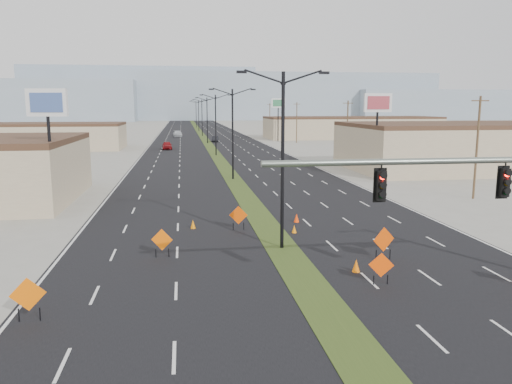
{
  "coord_description": "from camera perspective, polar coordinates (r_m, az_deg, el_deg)",
  "views": [
    {
      "loc": [
        -5.56,
        -15.4,
        8.12
      ],
      "look_at": [
        -1.38,
        12.88,
        3.2
      ],
      "focal_mm": 35.0,
      "sensor_mm": 36.0,
      "label": 1
    }
  ],
  "objects": [
    {
      "name": "streetlight_0",
      "position": [
        28.09,
        3.06,
        4.23
      ],
      "size": [
        5.15,
        0.24,
        10.02
      ],
      "color": "black",
      "rests_on": "ground"
    },
    {
      "name": "cone_3",
      "position": [
        33.81,
        -7.21,
        -3.69
      ],
      "size": [
        0.43,
        0.43,
        0.6
      ],
      "primitive_type": "cone",
      "rotation": [
        0.0,
        0.0,
        -0.2
      ],
      "color": "orange",
      "rests_on": "ground"
    },
    {
      "name": "construction_sign_2",
      "position": [
        33.06,
        -2.02,
        -2.76
      ],
      "size": [
        1.21,
        0.25,
        1.63
      ],
      "rotation": [
        0.0,
        0.0,
        -0.18
      ],
      "color": "#DC4704",
      "rests_on": "ground"
    },
    {
      "name": "utility_pole_3",
      "position": [
        147.67,
        1.58,
        8.43
      ],
      "size": [
        1.6,
        0.2,
        9.0
      ],
      "color": "#4C3823",
      "rests_on": "ground"
    },
    {
      "name": "construction_sign_0",
      "position": [
        21.15,
        -24.62,
        -10.74
      ],
      "size": [
        1.3,
        0.32,
        1.76
      ],
      "rotation": [
        0.0,
        0.0,
        0.22
      ],
      "color": "#E55E04",
      "rests_on": "ground"
    },
    {
      "name": "pole_sign_west",
      "position": [
        40.68,
        -22.73,
        8.41
      ],
      "size": [
        3.08,
        0.92,
        9.42
      ],
      "rotation": [
        0.0,
        0.0,
        -0.19
      ],
      "color": "black",
      "rests_on": "ground"
    },
    {
      "name": "cone_0",
      "position": [
        32.49,
        4.39,
        -4.25
      ],
      "size": [
        0.42,
        0.42,
        0.53
      ],
      "primitive_type": "cone",
      "rotation": [
        0.0,
        0.0,
        0.43
      ],
      "color": "orange",
      "rests_on": "ground"
    },
    {
      "name": "mesa_east",
      "position": [
        357.36,
        23.19,
        9.14
      ],
      "size": [
        160.0,
        50.0,
        18.0
      ],
      "primitive_type": "cube",
      "color": "#8799A8",
      "rests_on": "ground"
    },
    {
      "name": "mesa_backdrop",
      "position": [
        336.39,
        -12.8,
        10.88
      ],
      "size": [
        140.0,
        50.0,
        32.0
      ],
      "primitive_type": "cube",
      "color": "#8799A8",
      "rests_on": "ground"
    },
    {
      "name": "building_sw_far",
      "position": [
        103.99,
        -23.24,
        5.75
      ],
      "size": [
        30.0,
        14.0,
        4.5
      ],
      "primitive_type": "cube",
      "color": "tan",
      "rests_on": "ground"
    },
    {
      "name": "car_far",
      "position": [
        136.96,
        -8.95,
        6.59
      ],
      "size": [
        2.56,
        5.63,
        1.6
      ],
      "primitive_type": "imported",
      "rotation": [
        0.0,
        0.0,
        0.06
      ],
      "color": "silver",
      "rests_on": "ground"
    },
    {
      "name": "cone_2",
      "position": [
        35.46,
        4.65,
        -2.97
      ],
      "size": [
        0.5,
        0.5,
        0.64
      ],
      "primitive_type": "cone",
      "rotation": [
        0.0,
        0.0,
        -0.38
      ],
      "color": "#FE3B05",
      "rests_on": "ground"
    },
    {
      "name": "streetlight_6",
      "position": [
        195.5,
        -6.86,
        8.91
      ],
      "size": [
        5.15,
        0.24,
        10.02
      ],
      "color": "black",
      "rests_on": "ground"
    },
    {
      "name": "construction_sign_3",
      "position": [
        23.78,
        14.12,
        -8.23
      ],
      "size": [
        1.12,
        0.34,
        1.53
      ],
      "rotation": [
        0.0,
        0.0,
        -0.27
      ],
      "color": "#FD4805",
      "rests_on": "ground"
    },
    {
      "name": "construction_sign_1",
      "position": [
        27.62,
        -10.7,
        -5.5
      ],
      "size": [
        1.16,
        0.37,
        1.59
      ],
      "rotation": [
        0.0,
        0.0,
        -0.28
      ],
      "color": "#FF6405",
      "rests_on": "ground"
    },
    {
      "name": "mesa_center",
      "position": [
        318.73,
        -0.19,
        10.83
      ],
      "size": [
        220.0,
        50.0,
        28.0
      ],
      "primitive_type": "cube",
      "color": "#8799A8",
      "rests_on": "ground"
    },
    {
      "name": "median_strip",
      "position": [
        115.82,
        -5.66,
        5.7
      ],
      "size": [
        2.0,
        400.0,
        0.04
      ],
      "primitive_type": "cube",
      "color": "#324418",
      "rests_on": "ground"
    },
    {
      "name": "utility_pole_2",
      "position": [
        113.38,
        4.67,
        8.0
      ],
      "size": [
        1.6,
        0.2,
        9.0
      ],
      "color": "#4C3823",
      "rests_on": "ground"
    },
    {
      "name": "streetlight_3",
      "position": [
        111.58,
        -5.6,
        8.34
      ],
      "size": [
        5.15,
        0.24,
        10.02
      ],
      "color": "black",
      "rests_on": "ground"
    },
    {
      "name": "road_surface",
      "position": [
        115.82,
        -5.66,
        5.7
      ],
      "size": [
        25.0,
        400.0,
        0.02
      ],
      "primitive_type": "cube",
      "color": "black",
      "rests_on": "ground"
    },
    {
      "name": "ground",
      "position": [
        18.28,
        10.7,
        -16.79
      ],
      "size": [
        600.0,
        600.0,
        0.0
      ],
      "primitive_type": "plane",
      "color": "gray",
      "rests_on": "ground"
    },
    {
      "name": "pole_sign_east_far",
      "position": [
        117.66,
        2.55,
        9.77
      ],
      "size": [
        3.25,
        0.41,
        9.95
      ],
      "rotation": [
        0.0,
        0.0,
        0.0
      ],
      "color": "black",
      "rests_on": "ground"
    },
    {
      "name": "car_mid",
      "position": [
        116.27,
        -4.68,
        6.06
      ],
      "size": [
        1.87,
        4.17,
        1.33
      ],
      "primitive_type": "imported",
      "rotation": [
        0.0,
        0.0,
        -0.12
      ],
      "color": "black",
      "rests_on": "ground"
    },
    {
      "name": "building_se_far",
      "position": [
        132.87,
        10.83,
        7.17
      ],
      "size": [
        44.0,
        16.0,
        5.0
      ],
      "primitive_type": "cube",
      "color": "tan",
      "rests_on": "ground"
    },
    {
      "name": "construction_sign_4",
      "position": [
        27.58,
        14.39,
        -5.39
      ],
      "size": [
        1.3,
        0.42,
        1.79
      ],
      "rotation": [
        0.0,
        0.0,
        0.29
      ],
      "color": "#DF4404",
      "rests_on": "ground"
    },
    {
      "name": "cone_1",
      "position": [
        25.43,
        11.37,
        -8.26
      ],
      "size": [
        0.49,
        0.49,
        0.67
      ],
      "primitive_type": "cone",
      "rotation": [
        0.0,
        0.0,
        0.27
      ],
      "color": "orange",
      "rests_on": "ground"
    },
    {
      "name": "pole_sign_east_near",
      "position": [
        58.19,
        13.73,
        9.18
      ],
      "size": [
        3.13,
        0.62,
        9.56
      ],
      "rotation": [
        0.0,
        0.0,
        -0.08
      ],
      "color": "black",
      "rests_on": "ground"
    },
    {
      "name": "streetlight_1",
      "position": [
        55.75,
        -2.69,
        6.98
      ],
      "size": [
        5.15,
        0.24,
        10.02
      ],
      "color": "black",
      "rests_on": "ground"
    },
    {
      "name": "building_se_near",
      "position": [
        72.41,
        24.83,
        4.62
      ],
      "size": [
        36.0,
        18.0,
        5.5
      ],
      "primitive_type": "cube",
      "color": "tan",
      "rests_on": "ground"
    },
    {
      "name": "car_left",
      "position": [
        96.93,
        -10.13,
        5.26
      ],
      "size": [
        2.02,
        4.54,
        1.52
      ],
      "primitive_type": "imported",
      "rotation": [
        0.0,
        0.0,
        0.05
      ],
      "color": "maroon",
      "rests_on": "ground"
    },
    {
      "name": "utility_pole_1",
      "position": [
        79.69,
        10.39,
        7.13
      ],
      "size": [
        1.6,
        0.2,
        9.0
      ],
      "color": "#4C3823",
      "rests_on": "ground"
    },
    {
      "name": "streetlight_2",
      "position": [
        83.63,
        -4.63,
        7.89
      ],
      "size": [
        5.15,
        0.24,
        10.02
      ],
      "color": "black",
      "rests_on": "ground"
    },
    {
      "name": "utility_pole_0",
      "position": [
        47.94,
        23.94,
        4.81
      ],
      "size": [
        1.6,
        0.2,
        9.0
      ],
      "color": "#4C3823",
      "rests_on": "ground"
    },
    {
      "name": "streetlight_5",
      "position": [
        167.52,
        -6.58,
        8.78
      ],
      "size": [
        5.15,
        0.24,
        10.02
      ],
      "color": "black",
      "rests_on": "ground"
    },
    {
      "name": "streetlight_4",
      "position": [
        139.54,
        -6.19,
        8.6
      ],
      "size": [
        5.15,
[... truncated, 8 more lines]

